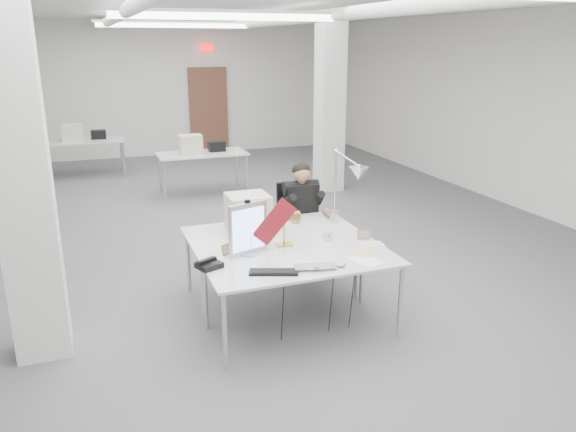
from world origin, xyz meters
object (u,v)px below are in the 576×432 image
at_px(office_chair, 300,228).
at_px(desk_phone, 209,265).
at_px(monitor, 248,229).
at_px(bankers_lamp, 284,229).
at_px(laptop, 316,270).
at_px(desk_main, 302,261).
at_px(beige_monitor, 248,213).
at_px(seated_person, 301,200).
at_px(architect_lamp, 345,191).

xyz_separation_m(office_chair, desk_phone, (-1.41, -1.40, 0.25)).
bearing_deg(monitor, desk_phone, -170.76).
relative_size(monitor, bankers_lamp, 1.52).
height_order(office_chair, bankers_lamp, bankers_lamp).
height_order(monitor, bankers_lamp, monitor).
bearing_deg(desk_phone, laptop, -45.70).
height_order(desk_main, monitor, monitor).
bearing_deg(bankers_lamp, laptop, -73.54).
relative_size(monitor, beige_monitor, 1.18).
relative_size(office_chair, beige_monitor, 2.51).
distance_m(monitor, desk_phone, 0.53).
height_order(seated_person, beige_monitor, seated_person).
bearing_deg(bankers_lamp, office_chair, 74.28).
relative_size(seated_person, desk_phone, 3.98).
bearing_deg(office_chair, desk_phone, -132.22).
xyz_separation_m(desk_main, architect_lamp, (0.77, 0.71, 0.43)).
height_order(seated_person, laptop, seated_person).
height_order(desk_phone, beige_monitor, beige_monitor).
relative_size(office_chair, architect_lamp, 1.28).
height_order(seated_person, desk_phone, seated_person).
xyz_separation_m(seated_person, architect_lamp, (0.21, -0.74, 0.27)).
bearing_deg(bankers_lamp, monitor, -153.24).
bearing_deg(desk_main, beige_monitor, 103.85).
xyz_separation_m(bankers_lamp, beige_monitor, (-0.21, 0.54, 0.04)).
relative_size(monitor, laptop, 1.34).
relative_size(seated_person, bankers_lamp, 2.44).
xyz_separation_m(desk_phone, architect_lamp, (1.62, 0.61, 0.39)).
height_order(monitor, architect_lamp, architect_lamp).
height_order(office_chair, seated_person, seated_person).
bearing_deg(bankers_lamp, beige_monitor, 124.20).
bearing_deg(laptop, bankers_lamp, 106.53).
xyz_separation_m(monitor, bankers_lamp, (0.40, 0.10, -0.09)).
distance_m(desk_main, monitor, 0.59).
height_order(seated_person, bankers_lamp, seated_person).
bearing_deg(monitor, laptop, -71.83).
xyz_separation_m(desk_main, monitor, (-0.42, 0.32, 0.26)).
height_order(laptop, beige_monitor, beige_monitor).
bearing_deg(desk_phone, desk_main, -28.08).
bearing_deg(office_chair, laptop, -103.64).
bearing_deg(beige_monitor, desk_main, -75.79).
bearing_deg(seated_person, architect_lamp, -71.19).
xyz_separation_m(bankers_lamp, architect_lamp, (0.79, 0.29, 0.25)).
bearing_deg(beige_monitor, seated_person, 31.93).
height_order(office_chair, monitor, monitor).
distance_m(desk_main, laptop, 0.30).
distance_m(desk_main, desk_phone, 0.86).
distance_m(office_chair, monitor, 1.61).
height_order(desk_main, beige_monitor, beige_monitor).
relative_size(bankers_lamp, architect_lamp, 0.40).
bearing_deg(architect_lamp, seated_person, 129.25).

